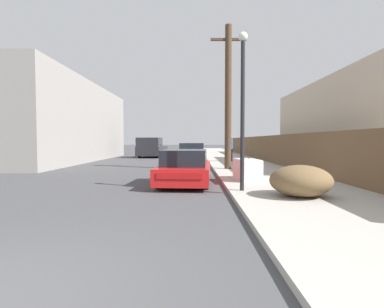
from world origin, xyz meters
TOP-DOWN VIEW (x-y plane):
  - sidewalk_curb at (5.30, 23.50)m, footprint 4.20×63.00m
  - discarded_fridge at (4.13, 8.39)m, footprint 0.86×1.62m
  - parked_sports_car_red at (1.88, 8.28)m, footprint 2.00×4.42m
  - car_parked_mid at (2.04, 18.03)m, footprint 1.88×4.25m
  - pickup_truck at (-1.81, 25.65)m, footprint 2.36×5.62m
  - utility_pole at (3.92, 12.77)m, footprint 1.80×0.34m
  - street_lamp at (3.57, 6.05)m, footprint 0.26×0.26m
  - brush_pile at (4.93, 5.12)m, footprint 1.57×1.53m
  - wooden_fence at (7.25, 19.18)m, footprint 0.08×34.70m
  - building_left_block at (-8.78, 20.40)m, footprint 7.00×17.54m
  - building_right_house at (12.07, 14.74)m, footprint 6.00×13.44m
  - pedestrian at (4.73, 18.27)m, footprint 0.34×0.34m

SIDE VIEW (x-z plane):
  - sidewalk_curb at x=5.30m, z-range 0.00..0.12m
  - discarded_fridge at x=4.13m, z-range 0.11..0.89m
  - brush_pile at x=4.93m, z-range 0.12..0.93m
  - parked_sports_car_red at x=1.88m, z-range -0.05..1.18m
  - car_parked_mid at x=2.04m, z-range -0.05..1.35m
  - pickup_truck at x=-1.81m, z-range -0.01..1.82m
  - wooden_fence at x=7.25m, z-range 0.12..1.90m
  - pedestrian at x=4.73m, z-range 0.15..1.94m
  - building_right_house at x=12.07m, z-range 0.00..4.91m
  - street_lamp at x=3.57m, z-range 0.49..4.99m
  - building_left_block at x=-8.78m, z-range 0.00..5.87m
  - utility_pole at x=3.92m, z-range 0.21..7.46m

